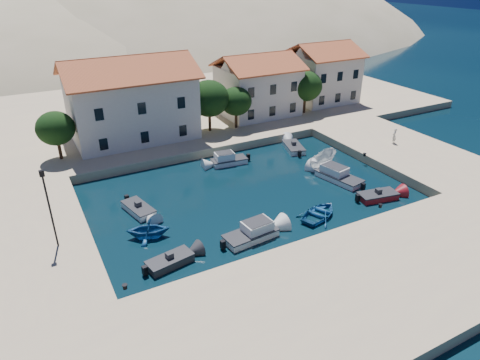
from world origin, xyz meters
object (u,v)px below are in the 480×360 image
(lamppost, at_px, (48,202))
(building_mid, at_px, (258,84))
(boat_east, at_px, (322,166))
(cabin_cruiser_south, at_px, (251,234))
(cabin_cruiser_east, at_px, (339,176))
(building_right, at_px, (323,72))
(building_left, at_px, (131,97))
(pedestrian, at_px, (394,136))
(rowboat_south, at_px, (319,216))

(lamppost, bearing_deg, building_mid, 35.45)
(building_mid, distance_m, boat_east, 18.16)
(cabin_cruiser_south, distance_m, boat_east, 16.21)
(cabin_cruiser_east, bearing_deg, building_right, -45.18)
(building_left, height_order, pedestrian, building_left)
(cabin_cruiser_south, xyz_separation_m, rowboat_south, (7.07, 0.19, -0.48))
(building_right, distance_m, lamppost, 46.98)
(building_mid, xyz_separation_m, boat_east, (-1.76, -17.31, -5.22))
(rowboat_south, xyz_separation_m, cabin_cruiser_east, (6.12, 4.71, 0.48))
(building_right, xyz_separation_m, pedestrian, (-3.58, -18.65, -3.56))
(building_right, xyz_separation_m, cabin_cruiser_east, (-14.37, -21.89, -5.00))
(building_left, height_order, building_mid, building_left)
(building_left, relative_size, cabin_cruiser_south, 3.15)
(cabin_cruiser_south, height_order, cabin_cruiser_east, same)
(building_left, xyz_separation_m, cabin_cruiser_south, (2.44, -24.79, -5.46))
(building_right, distance_m, pedestrian, 19.32)
(boat_east, bearing_deg, cabin_cruiser_east, 148.94)
(lamppost, bearing_deg, cabin_cruiser_east, 0.23)
(boat_east, bearing_deg, building_left, 23.51)
(building_right, distance_m, boat_east, 23.54)
(building_right, distance_m, cabin_cruiser_east, 26.66)
(rowboat_south, height_order, cabin_cruiser_east, cabin_cruiser_east)
(cabin_cruiser_south, bearing_deg, building_left, 90.17)
(building_right, height_order, pedestrian, building_right)
(building_mid, height_order, rowboat_south, building_mid)
(building_left, relative_size, rowboat_south, 3.39)
(lamppost, height_order, cabin_cruiser_south, lamppost)
(rowboat_south, bearing_deg, pedestrian, -87.09)
(rowboat_south, distance_m, cabin_cruiser_east, 7.74)
(pedestrian, bearing_deg, building_right, -119.31)
(building_right, height_order, rowboat_south, building_right)
(boat_east, xyz_separation_m, pedestrian, (10.17, -0.34, 1.91))
(cabin_cruiser_south, bearing_deg, pedestrian, 13.31)
(cabin_cruiser_east, xyz_separation_m, pedestrian, (10.78, 3.24, 1.43))
(building_right, xyz_separation_m, lamppost, (-41.50, -22.00, -0.72))
(cabin_cruiser_east, height_order, boat_east, cabin_cruiser_east)
(rowboat_south, distance_m, pedestrian, 18.78)
(rowboat_south, height_order, boat_east, boat_east)
(building_right, bearing_deg, cabin_cruiser_east, -123.28)
(cabin_cruiser_south, bearing_deg, cabin_cruiser_east, 14.94)
(lamppost, xyz_separation_m, cabin_cruiser_south, (13.94, -4.79, -4.28))
(boat_east, bearing_deg, rowboat_south, 119.56)
(building_right, xyz_separation_m, rowboat_south, (-20.49, -26.60, -5.47))
(building_right, bearing_deg, building_mid, -175.24)
(building_left, xyz_separation_m, pedestrian, (26.42, -16.65, -4.03))
(rowboat_south, distance_m, boat_east, 10.68)
(lamppost, height_order, boat_east, lamppost)
(rowboat_south, bearing_deg, building_left, -1.15)
(building_mid, distance_m, rowboat_south, 27.47)
(building_left, distance_m, building_right, 30.07)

